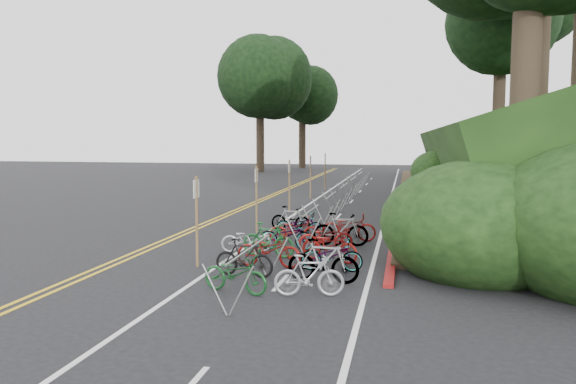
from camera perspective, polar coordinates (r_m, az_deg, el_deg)
name	(u,v)px	position (r m, az deg, el deg)	size (l,w,h in m)	color
ground	(192,260)	(16.68, -9.74, -6.80)	(120.00, 120.00, 0.00)	black
road_markings	(286,214)	(26.04, -0.20, -2.27)	(7.47, 80.00, 0.01)	gold
red_curb	(398,211)	(27.35, 11.09, -1.91)	(0.25, 28.00, 0.10)	maroon
embankment	(530,155)	(34.87, 23.39, 3.47)	(14.30, 48.14, 9.11)	black
bike_rack_front	(250,259)	(12.79, -3.88, -6.80)	(1.09, 3.44, 1.07)	gray
bike_racks_rest	(344,191)	(28.42, 5.70, 0.08)	(1.14, 23.00, 1.17)	gray
signpost_near	(197,215)	(15.50, -9.27, -2.34)	(0.08, 0.40, 2.51)	brown
signposts_rest	(301,178)	(29.71, 1.32, 1.45)	(0.08, 18.40, 2.50)	brown
bike_front	(246,239)	(17.54, -4.25, -4.76)	(1.56, 0.54, 0.82)	#9E9EA3
bike_valet	(303,241)	(16.79, 1.57, -4.97)	(3.15, 10.20, 1.10)	#144C1E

